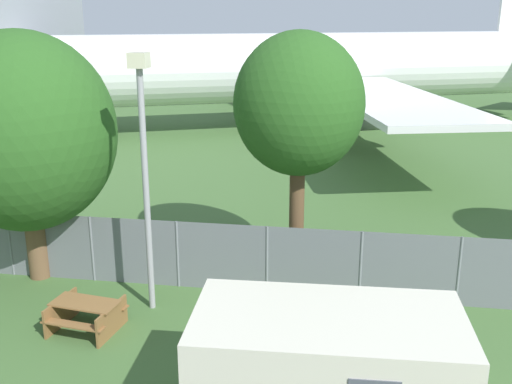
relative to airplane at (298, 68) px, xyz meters
The scene contains 7 objects.
perimeter_fence 24.94m from the airplane, 92.60° to the right, with size 56.07×0.07×1.97m.
airplane is the anchor object (origin of this frame).
portable_cabin 30.47m from the airplane, 83.78° to the right, with size 5.02×2.77×2.35m.
picnic_bench_near_cabin 27.81m from the airplane, 95.58° to the right, with size 1.80×1.61×0.76m.
tree_near_hangar 25.32m from the airplane, 102.22° to the right, with size 5.05×5.05×7.13m.
tree_behind_benches 23.55m from the airplane, 84.88° to the right, with size 3.62×3.62×7.09m.
light_mast 26.12m from the airplane, 93.22° to the right, with size 0.44×0.44×6.63m.
Camera 1 is at (4.60, -4.62, 7.57)m, focal length 42.00 mm.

